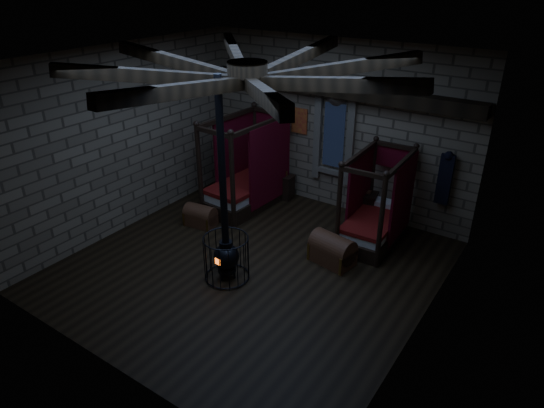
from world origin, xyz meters
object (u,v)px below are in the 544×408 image
Objects in this scene: trunk_left at (200,216)px; trunk_right at (332,250)px; bed_right at (375,220)px; bed_left at (247,184)px; stove at (226,253)px.

trunk_right is at bearing -1.63° from trunk_left.
trunk_right is at bearing -106.01° from bed_right.
trunk_right is (3.39, 0.33, 0.06)m from trunk_left.
bed_right is at bearing 17.37° from trunk_left.
bed_left is 3.46m from bed_right.
bed_right is at bearing 63.61° from stove.
stove is at bearing -122.74° from bed_right.
stove is at bearing -42.43° from trunk_left.
trunk_right is (-0.34, -1.37, -0.21)m from bed_right.
bed_left reaches higher than bed_right.
stove reaches higher than trunk_right.
bed_left is 2.98× the size of trunk_left.
trunk_left is at bearing -97.12° from bed_left.
bed_right is 1.43m from trunk_right.
trunk_right is 0.24× the size of stove.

